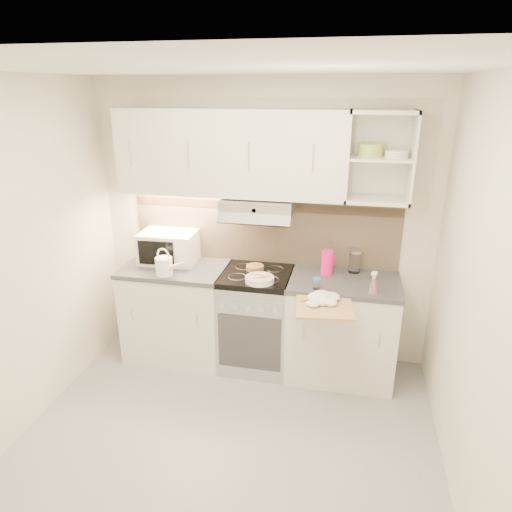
{
  "coord_description": "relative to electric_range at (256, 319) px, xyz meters",
  "views": [
    {
      "loc": [
        0.76,
        -2.46,
        2.4
      ],
      "look_at": [
        0.03,
        0.95,
        1.11
      ],
      "focal_mm": 32.0,
      "sensor_mm": 36.0,
      "label": 1
    }
  ],
  "objects": [
    {
      "name": "bread_loaf",
      "position": [
        -0.03,
        0.08,
        0.47
      ],
      "size": [
        0.15,
        0.15,
        0.04
      ],
      "primitive_type": "cylinder",
      "color": "#B6754C",
      "rests_on": "electric_range"
    },
    {
      "name": "cutting_board",
      "position": [
        0.62,
        -0.49,
        0.42
      ],
      "size": [
        0.46,
        0.42,
        0.02
      ],
      "primitive_type": "cube",
      "rotation": [
        0.0,
        0.0,
        0.12
      ],
      "color": "#AD8353",
      "rests_on": "base_cabinet_right"
    },
    {
      "name": "watering_can",
      "position": [
        -0.75,
        -0.2,
        0.54
      ],
      "size": [
        0.28,
        0.14,
        0.24
      ],
      "rotation": [
        0.0,
        0.0,
        -0.24
      ],
      "color": "white",
      "rests_on": "worktop_left"
    },
    {
      "name": "base_cabinet_left",
      "position": [
        -0.75,
        0.0,
        -0.02
      ],
      "size": [
        0.9,
        0.6,
        0.86
      ],
      "primitive_type": "cube",
      "color": "silver",
      "rests_on": "ground"
    },
    {
      "name": "base_cabinet_right",
      "position": [
        0.75,
        0.0,
        -0.02
      ],
      "size": [
        0.9,
        0.6,
        0.86
      ],
      "primitive_type": "cube",
      "color": "silver",
      "rests_on": "ground"
    },
    {
      "name": "plate_stack",
      "position": [
        0.07,
        -0.18,
        0.47
      ],
      "size": [
        0.24,
        0.24,
        0.05
      ],
      "rotation": [
        0.0,
        0.0,
        0.04
      ],
      "color": "white",
      "rests_on": "electric_range"
    },
    {
      "name": "microwave",
      "position": [
        -0.84,
        0.12,
        0.59
      ],
      "size": [
        0.51,
        0.39,
        0.28
      ],
      "rotation": [
        0.0,
        0.0,
        0.04
      ],
      "color": "white",
      "rests_on": "worktop_left"
    },
    {
      "name": "pink_pitcher",
      "position": [
        0.59,
        0.1,
        0.55
      ],
      "size": [
        0.11,
        0.11,
        0.21
      ],
      "rotation": [
        0.0,
        0.0,
        0.34
      ],
      "color": "#FF1475",
      "rests_on": "worktop_right"
    },
    {
      "name": "spray_bottle",
      "position": [
        0.97,
        -0.2,
        0.52
      ],
      "size": [
        0.07,
        0.07,
        0.19
      ],
      "rotation": [
        0.0,
        0.0,
        -0.43
      ],
      "color": "pink",
      "rests_on": "worktop_right"
    },
    {
      "name": "spice_jar",
      "position": [
        0.53,
        -0.22,
        0.5
      ],
      "size": [
        0.06,
        0.06,
        0.09
      ],
      "rotation": [
        0.0,
        0.0,
        0.21
      ],
      "color": "silver",
      "rests_on": "worktop_right"
    },
    {
      "name": "glass_jar",
      "position": [
        0.82,
        0.2,
        0.55
      ],
      "size": [
        0.1,
        0.1,
        0.2
      ],
      "rotation": [
        0.0,
        0.0,
        -0.05
      ],
      "color": "white",
      "rests_on": "worktop_right"
    },
    {
      "name": "room_shell",
      "position": [
        0.0,
        -0.73,
        1.18
      ],
      "size": [
        3.04,
        2.84,
        2.52
      ],
      "color": "silver",
      "rests_on": "ground"
    },
    {
      "name": "dish_towel",
      "position": [
        0.61,
        -0.44,
        0.47
      ],
      "size": [
        0.33,
        0.31,
        0.07
      ],
      "primitive_type": null,
      "rotation": [
        0.0,
        0.0,
        -0.3
      ],
      "color": "white",
      "rests_on": "cutting_board"
    },
    {
      "name": "ground",
      "position": [
        0.0,
        -1.1,
        -0.45
      ],
      "size": [
        3.0,
        3.0,
        0.0
      ],
      "primitive_type": "plane",
      "color": "#9B9B9E",
      "rests_on": "ground"
    },
    {
      "name": "electric_range",
      "position": [
        0.0,
        0.0,
        0.0
      ],
      "size": [
        0.6,
        0.6,
        0.9
      ],
      "color": "#B7B7BC",
      "rests_on": "ground"
    },
    {
      "name": "worktop_left",
      "position": [
        -0.75,
        0.0,
        0.43
      ],
      "size": [
        0.92,
        0.62,
        0.04
      ],
      "primitive_type": "cube",
      "color": "#47474C",
      "rests_on": "base_cabinet_left"
    },
    {
      "name": "worktop_right",
      "position": [
        0.75,
        0.0,
        0.43
      ],
      "size": [
        0.92,
        0.62,
        0.04
      ],
      "primitive_type": "cube",
      "color": "#47474C",
      "rests_on": "base_cabinet_right"
    }
  ]
}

